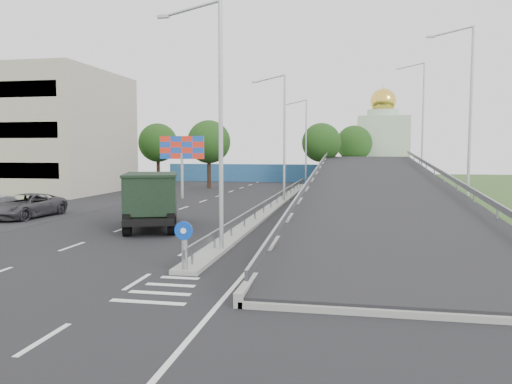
% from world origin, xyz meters
% --- Properties ---
extents(ground, '(160.00, 160.00, 0.00)m').
position_xyz_m(ground, '(0.00, 0.00, 0.00)').
color(ground, '#2D4C1E').
rests_on(ground, ground).
extents(road_surface, '(26.00, 90.00, 0.04)m').
position_xyz_m(road_surface, '(-3.00, 20.00, 0.00)').
color(road_surface, black).
rests_on(road_surface, ground).
extents(parking_strip, '(8.00, 90.00, 0.05)m').
position_xyz_m(parking_strip, '(-16.00, 20.00, 0.00)').
color(parking_strip, black).
rests_on(parking_strip, ground).
extents(median, '(1.00, 44.00, 0.20)m').
position_xyz_m(median, '(0.00, 24.00, 0.10)').
color(median, gray).
rests_on(median, ground).
extents(overpass_ramp, '(10.00, 50.00, 3.50)m').
position_xyz_m(overpass_ramp, '(7.50, 24.00, 1.75)').
color(overpass_ramp, gray).
rests_on(overpass_ramp, ground).
extents(median_guardrail, '(0.09, 44.00, 0.71)m').
position_xyz_m(median_guardrail, '(0.00, 24.00, 0.75)').
color(median_guardrail, gray).
rests_on(median_guardrail, median).
extents(sign_bollard, '(0.64, 0.23, 1.67)m').
position_xyz_m(sign_bollard, '(0.00, 2.17, 1.03)').
color(sign_bollard, black).
rests_on(sign_bollard, median).
extents(lamp_post_near, '(2.74, 0.18, 10.08)m').
position_xyz_m(lamp_post_near, '(0.11, 6.00, 5.81)').
color(lamp_post_near, '#B2B5B7').
rests_on(lamp_post_near, median).
extents(lamp_post_mid, '(2.74, 0.18, 10.08)m').
position_xyz_m(lamp_post_mid, '(0.11, 26.00, 5.81)').
color(lamp_post_mid, '#B2B5B7').
rests_on(lamp_post_mid, median).
extents(lamp_post_far, '(2.74, 0.18, 10.08)m').
position_xyz_m(lamp_post_far, '(0.11, 46.00, 5.81)').
color(lamp_post_far, '#B2B5B7').
rests_on(lamp_post_far, median).
extents(beige_building, '(24.00, 14.00, 12.00)m').
position_xyz_m(beige_building, '(-30.00, 32.00, 6.00)').
color(beige_building, '#ACA990').
rests_on(beige_building, ground).
extents(blue_wall, '(30.00, 0.50, 2.40)m').
position_xyz_m(blue_wall, '(-4.00, 52.00, 1.20)').
color(blue_wall, '#245986').
rests_on(blue_wall, ground).
extents(church, '(7.00, 7.00, 13.80)m').
position_xyz_m(church, '(10.00, 60.00, 5.31)').
color(church, '#B2CCAD').
rests_on(church, ground).
extents(billboard, '(4.00, 0.24, 5.50)m').
position_xyz_m(billboard, '(-9.00, 28.00, 4.19)').
color(billboard, '#B2B5B7').
rests_on(billboard, ground).
extents(tree_left_mid, '(4.80, 4.80, 7.60)m').
position_xyz_m(tree_left_mid, '(-10.00, 40.00, 5.18)').
color(tree_left_mid, black).
rests_on(tree_left_mid, ground).
extents(tree_median_far, '(4.80, 4.80, 7.60)m').
position_xyz_m(tree_median_far, '(2.00, 48.00, 5.18)').
color(tree_median_far, black).
rests_on(tree_median_far, ground).
extents(tree_left_far, '(4.80, 4.80, 7.60)m').
position_xyz_m(tree_left_far, '(-18.00, 45.00, 5.18)').
color(tree_left_far, black).
rests_on(tree_left_far, ground).
extents(tree_ramp_far, '(4.80, 4.80, 7.60)m').
position_xyz_m(tree_ramp_far, '(6.00, 55.00, 5.18)').
color(tree_ramp_far, black).
rests_on(tree_ramp_far, ground).
extents(dump_truck, '(4.60, 7.33, 3.04)m').
position_xyz_m(dump_truck, '(-5.16, 11.92, 1.68)').
color(dump_truck, black).
rests_on(dump_truck, ground).
extents(parked_car_c, '(2.91, 5.64, 1.52)m').
position_xyz_m(parked_car_c, '(-14.53, 14.19, 0.76)').
color(parked_car_c, '#37363B').
rests_on(parked_car_c, ground).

